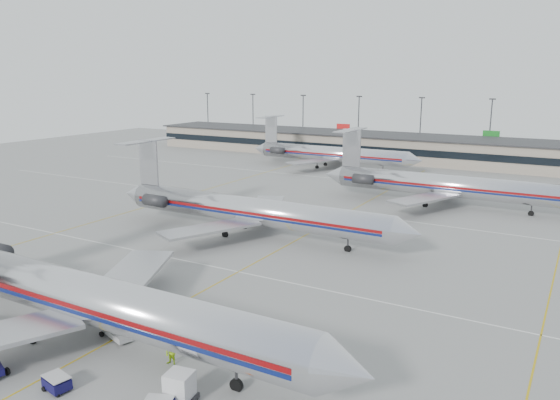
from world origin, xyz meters
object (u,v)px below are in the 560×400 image
Objects in this scene: belt_loader at (118,332)px; jet_second_row at (247,210)px; jet_foreground at (72,293)px; uld_container at (180,388)px.

jet_second_row is at bearing 121.15° from belt_loader.
jet_foreground is 22.05× the size of uld_container.
jet_foreground is at bearing 158.22° from uld_container.
uld_container is 0.55× the size of belt_loader.
jet_second_row is 31.05m from belt_loader.
jet_foreground is 1.09× the size of jet_second_row.
jet_foreground is 4.79m from belt_loader.
uld_container is at bearing -63.38° from jet_second_row.
jet_second_row reaches higher than belt_loader.
uld_container is at bearing -12.56° from jet_foreground.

